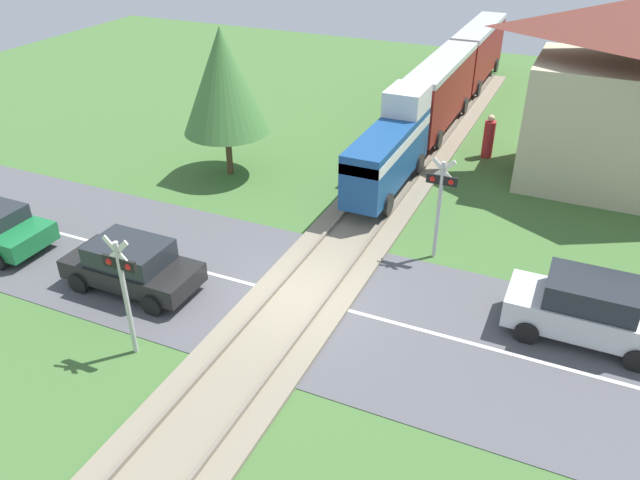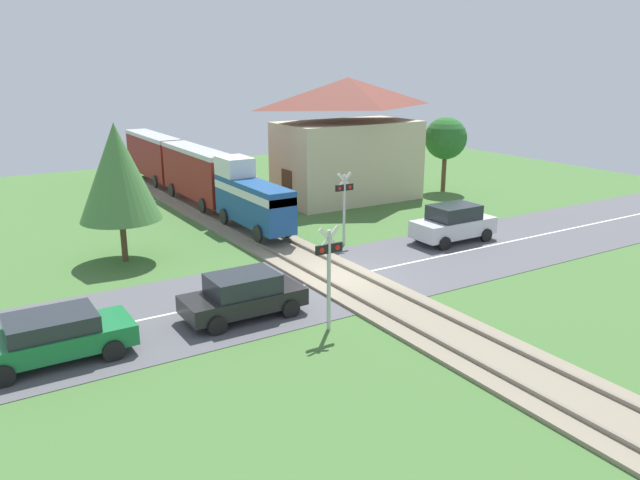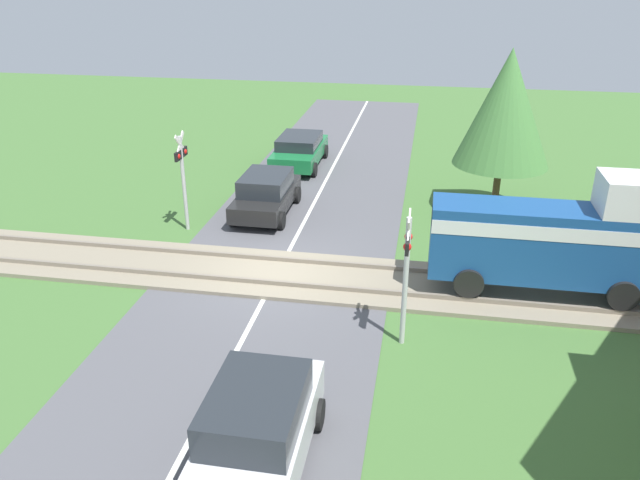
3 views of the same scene
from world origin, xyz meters
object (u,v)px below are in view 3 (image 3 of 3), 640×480
(crossing_signal_west_approach, at_px, (182,169))
(crossing_signal_east_approach, at_px, (407,262))
(car_far_side, at_px, (257,431))
(car_near_crossing, at_px, (266,193))
(car_behind_queue, at_px, (300,150))

(crossing_signal_west_approach, relative_size, crossing_signal_east_approach, 1.00)
(crossing_signal_east_approach, bearing_deg, car_far_side, -26.60)
(car_near_crossing, bearing_deg, car_far_side, 13.87)
(crossing_signal_west_approach, bearing_deg, car_far_side, 27.26)
(car_far_side, relative_size, crossing_signal_east_approach, 1.19)
(car_behind_queue, height_order, crossing_signal_east_approach, crossing_signal_east_approach)
(car_near_crossing, distance_m, car_far_side, 12.01)
(car_far_side, xyz_separation_m, crossing_signal_west_approach, (-9.88, -5.09, 1.21))
(car_near_crossing, height_order, crossing_signal_west_approach, crossing_signal_west_approach)
(crossing_signal_west_approach, bearing_deg, crossing_signal_east_approach, 53.16)
(car_behind_queue, relative_size, crossing_signal_west_approach, 1.29)
(crossing_signal_east_approach, bearing_deg, car_behind_queue, -158.44)
(car_far_side, xyz_separation_m, car_behind_queue, (-17.29, -2.88, -0.14))
(car_near_crossing, xyz_separation_m, car_behind_queue, (-5.63, -0.00, -0.04))
(car_near_crossing, bearing_deg, crossing_signal_east_approach, 35.06)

